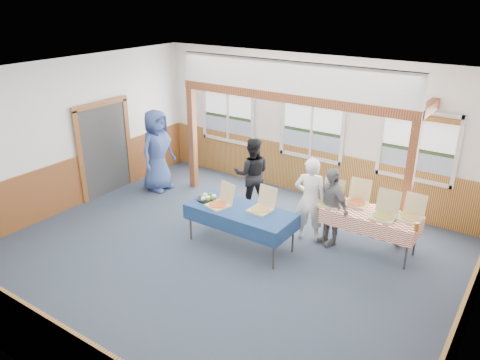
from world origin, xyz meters
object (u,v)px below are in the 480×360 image
at_px(woman_white, 310,199).
at_px(man_blue, 157,150).
at_px(woman_black, 252,174).
at_px(person_grey, 330,206).
at_px(table_left, 240,212).
at_px(table_right, 371,216).

bearing_deg(woman_white, man_blue, -19.22).
bearing_deg(man_blue, woman_black, -82.27).
distance_m(woman_white, woman_black, 1.73).
bearing_deg(person_grey, woman_white, -141.66).
relative_size(woman_white, woman_black, 1.04).
bearing_deg(woman_black, person_grey, 133.64).
xyz_separation_m(man_blue, person_grey, (4.43, -0.09, -0.22)).
distance_m(table_left, woman_white, 1.33).
bearing_deg(table_left, person_grey, 36.03).
distance_m(woman_white, man_blue, 4.06).
distance_m(woman_white, person_grey, 0.40).
height_order(table_right, person_grey, person_grey).
bearing_deg(person_grey, table_right, 39.35).
height_order(woman_white, man_blue, man_blue).
relative_size(woman_white, person_grey, 1.10).
height_order(table_right, man_blue, man_blue).
xyz_separation_m(table_left, man_blue, (-3.13, 1.13, 0.27)).
relative_size(table_left, person_grey, 1.36).
height_order(woman_black, man_blue, man_blue).
distance_m(table_left, man_blue, 3.34).
bearing_deg(woman_white, table_right, 176.22).
height_order(table_left, person_grey, person_grey).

